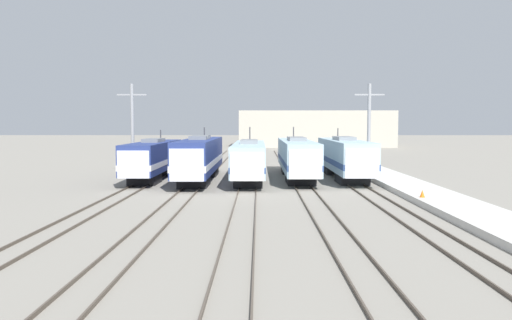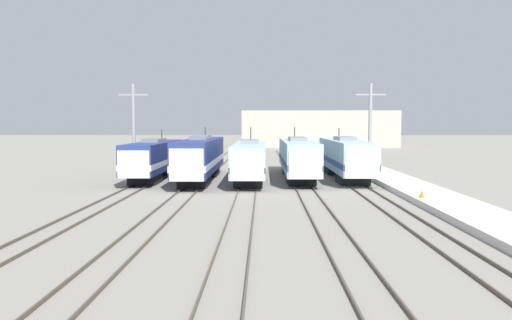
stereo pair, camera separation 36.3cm
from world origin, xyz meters
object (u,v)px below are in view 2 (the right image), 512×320
(locomotive_center, at_px, (250,160))
(traffic_cone, at_px, (422,194))
(locomotive_center_left, at_px, (200,158))
(locomotive_far_right, at_px, (346,157))
(locomotive_center_right, at_px, (298,157))
(catenary_tower_right, at_px, (370,128))
(locomotive_far_left, at_px, (154,158))
(catenary_tower_left, at_px, (134,128))

(locomotive_center, height_order, traffic_cone, locomotive_center)
(locomotive_center_left, relative_size, locomotive_far_right, 1.01)
(locomotive_center_right, distance_m, locomotive_far_right, 4.77)
(locomotive_center_right, bearing_deg, locomotive_center_left, -165.56)
(locomotive_center, distance_m, catenary_tower_right, 14.22)
(locomotive_far_left, relative_size, locomotive_center_right, 0.83)
(catenary_tower_left, bearing_deg, locomotive_center, -24.21)
(locomotive_center_right, bearing_deg, locomotive_center, -153.22)
(locomotive_far_left, height_order, catenary_tower_right, catenary_tower_right)
(locomotive_center_right, relative_size, catenary_tower_left, 2.04)
(locomotive_far_left, height_order, locomotive_center, locomotive_center)
(locomotive_far_right, bearing_deg, traffic_cone, -80.26)
(locomotive_center_left, bearing_deg, locomotive_center_right, 14.44)
(catenary_tower_left, distance_m, traffic_cone, 31.69)
(traffic_cone, bearing_deg, locomotive_far_left, 145.59)
(locomotive_center_right, xyz_separation_m, catenary_tower_right, (7.93, 3.26, 2.94))
(locomotive_far_right, distance_m, traffic_cone, 15.89)
(locomotive_center_left, bearing_deg, catenary_tower_right, 18.13)
(locomotive_center, relative_size, catenary_tower_right, 1.80)
(locomotive_far_left, xyz_separation_m, catenary_tower_right, (22.21, 4.37, 3.00))
(locomotive_center_left, distance_m, locomotive_far_right, 14.43)
(locomotive_center, relative_size, traffic_cone, 33.67)
(locomotive_far_left, relative_size, locomotive_center, 0.94)
(locomotive_far_right, xyz_separation_m, catenary_tower_left, (-22.12, 3.64, 2.91))
(locomotive_center_left, xyz_separation_m, traffic_cone, (16.95, -13.53, -1.54))
(locomotive_center_left, bearing_deg, catenary_tower_left, 143.92)
(locomotive_far_right, xyz_separation_m, traffic_cone, (2.68, -15.60, -1.47))
(catenary_tower_left, height_order, traffic_cone, catenary_tower_left)
(locomotive_far_right, relative_size, traffic_cone, 34.57)
(locomotive_center_left, xyz_separation_m, catenary_tower_left, (-7.84, 5.71, 2.84))
(locomotive_center_right, bearing_deg, traffic_cone, -65.04)
(locomotive_center_left, bearing_deg, traffic_cone, -38.59)
(locomotive_center, xyz_separation_m, catenary_tower_right, (12.69, 5.66, 3.03))
(locomotive_far_left, distance_m, locomotive_center_right, 14.32)
(catenary_tower_left, relative_size, catenary_tower_right, 1.00)
(locomotive_center, distance_m, locomotive_center_right, 5.33)
(locomotive_center, relative_size, locomotive_far_right, 0.97)
(locomotive_center_left, height_order, locomotive_center, locomotive_center)
(locomotive_center_left, relative_size, traffic_cone, 34.94)
(locomotive_center, bearing_deg, locomotive_center_left, -179.40)
(locomotive_far_left, relative_size, catenary_tower_right, 1.69)
(catenary_tower_right, bearing_deg, locomotive_far_left, -168.86)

